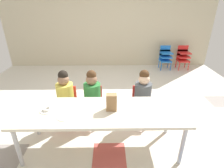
# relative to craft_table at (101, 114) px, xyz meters

# --- Properties ---
(ground_plane) EXTENTS (6.14, 5.58, 0.02)m
(ground_plane) POSITION_rel_craft_table_xyz_m (0.10, 0.74, -0.57)
(ground_plane) COLOR silver
(back_wall) EXTENTS (6.14, 0.10, 2.74)m
(back_wall) POSITION_rel_craft_table_xyz_m (0.10, 3.54, 0.82)
(back_wall) COLOR beige
(back_wall) RESTS_ON ground_plane
(craft_table) EXTENTS (2.11, 0.69, 0.60)m
(craft_table) POSITION_rel_craft_table_xyz_m (0.00, 0.00, 0.00)
(craft_table) COLOR beige
(craft_table) RESTS_ON ground_plane
(seated_child_near_camera) EXTENTS (0.33, 0.33, 0.92)m
(seated_child_near_camera) POSITION_rel_craft_table_xyz_m (-0.58, 0.57, -0.00)
(seated_child_near_camera) COLOR red
(seated_child_near_camera) RESTS_ON ground_plane
(seated_child_middle_seat) EXTENTS (0.33, 0.33, 0.92)m
(seated_child_middle_seat) POSITION_rel_craft_table_xyz_m (-0.16, 0.57, -0.00)
(seated_child_middle_seat) COLOR red
(seated_child_middle_seat) RESTS_ON ground_plane
(seated_child_far_right) EXTENTS (0.34, 0.34, 0.92)m
(seated_child_far_right) POSITION_rel_craft_table_xyz_m (0.63, 0.57, -0.00)
(seated_child_far_right) COLOR red
(seated_child_far_right) RESTS_ON ground_plane
(kid_chair_blue_stack) EXTENTS (0.32, 0.30, 0.68)m
(kid_chair_blue_stack) POSITION_rel_craft_table_xyz_m (1.77, 3.15, -0.16)
(kid_chair_blue_stack) COLOR blue
(kid_chair_blue_stack) RESTS_ON ground_plane
(kid_chair_red_stack) EXTENTS (0.32, 0.30, 0.68)m
(kid_chair_red_stack) POSITION_rel_craft_table_xyz_m (2.30, 3.15, -0.16)
(kid_chair_red_stack) COLOR red
(kid_chair_red_stack) RESTS_ON ground_plane
(paper_bag_brown) EXTENTS (0.13, 0.09, 0.22)m
(paper_bag_brown) POSITION_rel_craft_table_xyz_m (0.13, 0.02, 0.16)
(paper_bag_brown) COLOR #9E754C
(paper_bag_brown) RESTS_ON craft_table
(paper_plate_near_edge) EXTENTS (0.18, 0.18, 0.01)m
(paper_plate_near_edge) POSITION_rel_craft_table_xyz_m (-0.67, 0.01, 0.05)
(paper_plate_near_edge) COLOR white
(paper_plate_near_edge) RESTS_ON craft_table
(paper_plate_center_table) EXTENTS (0.18, 0.18, 0.01)m
(paper_plate_center_table) POSITION_rel_craft_table_xyz_m (-0.43, -0.12, 0.05)
(paper_plate_center_table) COLOR white
(paper_plate_center_table) RESTS_ON craft_table
(donut_powdered_on_plate) EXTENTS (0.11, 0.11, 0.03)m
(donut_powdered_on_plate) POSITION_rel_craft_table_xyz_m (-0.67, 0.01, 0.07)
(donut_powdered_on_plate) COLOR white
(donut_powdered_on_plate) RESTS_ON craft_table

